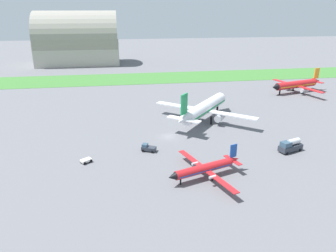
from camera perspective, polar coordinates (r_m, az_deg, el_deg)
The scene contains 9 objects.
ground_plane at distance 90.14m, azimuth 0.09°, elevation -1.93°, with size 600.00×600.00×0.00m, color slate.
grass_taxiway_strip at distance 166.58m, azimuth -4.27°, elevation 8.61°, with size 360.00×28.00×0.08m, color #3D7533.
airplane_midfield_jet at distance 101.33m, azimuth 6.54°, elevation 3.18°, with size 28.42×29.03×12.30m.
airplane_parked_jet_far at distance 147.63m, azimuth 22.27°, elevation 6.96°, with size 26.83×27.12×9.78m.
airplane_foreground_turboprop at distance 68.68m, azimuth 6.79°, elevation -7.55°, with size 17.70×20.46×6.34m.
pushback_tug_near_gate at distance 81.02m, azimuth -3.62°, elevation -3.97°, with size 4.02×3.18×1.95m.
baggage_cart_midfield at distance 77.72m, azimuth -14.60°, elevation -6.05°, with size 2.95×2.83×0.90m.
fuel_truck_by_runway at distance 86.36m, azimuth 21.26°, elevation -3.33°, with size 6.93×4.38×3.29m.
hangar_distant at distance 216.74m, azimuth -15.96°, elevation 14.45°, with size 51.07×31.70×32.83m.
Camera 1 is at (-13.00, -82.22, 34.60)m, focal length 33.71 mm.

